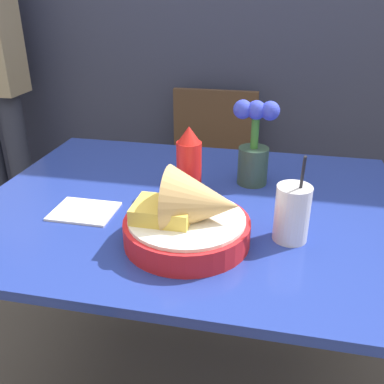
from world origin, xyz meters
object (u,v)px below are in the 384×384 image
Objects in this scene: chair_far_window at (211,166)px; drink_cup at (292,215)px; ketchup_bottle at (189,162)px; flower_vase at (254,146)px; food_basket at (192,218)px.

drink_cup is at bearing -70.53° from chair_far_window.
flower_vase is (0.17, 0.11, 0.02)m from ketchup_bottle.
ketchup_bottle is at bearing -85.04° from chair_far_window.
drink_cup is (0.35, -0.99, 0.31)m from chair_far_window.
flower_vase is at bearing -71.06° from chair_far_window.
drink_cup reaches higher than ketchup_bottle.
ketchup_bottle is 0.91× the size of drink_cup.
ketchup_bottle is at bearing -146.64° from flower_vase.
food_basket is 1.33× the size of drink_cup.
flower_vase reaches higher than ketchup_bottle.
food_basket is at bearing -76.30° from ketchup_bottle.
drink_cup is (0.28, -0.19, -0.03)m from ketchup_bottle.
chair_far_window is 1.10m from drink_cup.
food_basket reaches higher than chair_far_window.
flower_vase is (0.11, 0.36, 0.05)m from food_basket.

